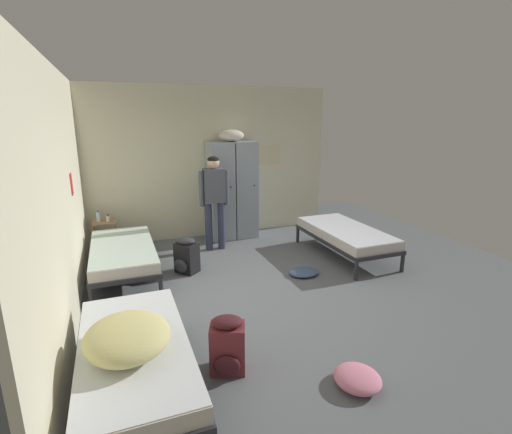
{
  "coord_description": "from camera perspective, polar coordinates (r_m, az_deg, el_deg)",
  "views": [
    {
      "loc": [
        -1.81,
        -4.45,
        2.3
      ],
      "look_at": [
        0.0,
        0.26,
        0.95
      ],
      "focal_mm": 26.39,
      "sensor_mm": 36.0,
      "label": 1
    }
  ],
  "objects": [
    {
      "name": "water_bottle",
      "position": [
        6.93,
        -22.8,
        0.07
      ],
      "size": [
        0.06,
        0.06,
        0.19
      ],
      "color": "#B2DBEA",
      "rests_on": "shelf_unit"
    },
    {
      "name": "bed_left_front",
      "position": [
        3.49,
        -17.9,
        -19.15
      ],
      "size": [
        0.9,
        1.9,
        0.49
      ],
      "color": "#28282D",
      "rests_on": "ground_plane"
    },
    {
      "name": "bedding_heap",
      "position": [
        3.26,
        -18.94,
        -16.81
      ],
      "size": [
        0.66,
        0.73,
        0.27
      ],
      "color": "#D1C67F",
      "rests_on": "bed_left_front"
    },
    {
      "name": "shelf_unit",
      "position": [
        6.99,
        -21.89,
        -2.38
      ],
      "size": [
        0.38,
        0.3,
        0.57
      ],
      "color": "#99704C",
      "rests_on": "ground_plane"
    },
    {
      "name": "backpack_black",
      "position": [
        5.81,
        -10.51,
        -5.84
      ],
      "size": [
        0.42,
        0.41,
        0.55
      ],
      "color": "black",
      "rests_on": "ground_plane"
    },
    {
      "name": "bed_left_rear",
      "position": [
        5.88,
        -19.53,
        -4.98
      ],
      "size": [
        0.9,
        1.9,
        0.49
      ],
      "color": "#28282D",
      "rests_on": "ground_plane"
    },
    {
      "name": "locker_bank",
      "position": [
        7.25,
        -3.63,
        4.36
      ],
      "size": [
        0.9,
        0.55,
        2.07
      ],
      "color": "#8C99A3",
      "rests_on": "ground_plane"
    },
    {
      "name": "lotion_bottle",
      "position": [
        6.87,
        -21.54,
        -0.18
      ],
      "size": [
        0.05,
        0.05,
        0.13
      ],
      "color": "beige",
      "rests_on": "shelf_unit"
    },
    {
      "name": "room_backdrop",
      "position": [
        5.81,
        -15.16,
        5.86
      ],
      "size": [
        4.77,
        5.33,
        2.86
      ],
      "color": "beige",
      "rests_on": "ground_plane"
    },
    {
      "name": "ground_plane",
      "position": [
        5.32,
        1.03,
        -10.63
      ],
      "size": [
        8.43,
        8.43,
        0.0
      ],
      "primitive_type": "plane",
      "color": "slate"
    },
    {
      "name": "person_traveler",
      "position": [
        6.56,
        -6.35,
        3.42
      ],
      "size": [
        0.52,
        0.22,
        1.65
      ],
      "color": "#2D334C",
      "rests_on": "ground_plane"
    },
    {
      "name": "backpack_maroon",
      "position": [
        3.66,
        -4.34,
        -18.89
      ],
      "size": [
        0.38,
        0.4,
        0.55
      ],
      "color": "maroon",
      "rests_on": "ground_plane"
    },
    {
      "name": "clothes_pile_denim",
      "position": [
        5.75,
        7.24,
        -8.26
      ],
      "size": [
        0.46,
        0.38,
        0.09
      ],
      "color": "#42567A",
      "rests_on": "ground_plane"
    },
    {
      "name": "bed_right",
      "position": [
        6.53,
        13.39,
        -2.53
      ],
      "size": [
        0.9,
        1.9,
        0.49
      ],
      "color": "#28282D",
      "rests_on": "ground_plane"
    },
    {
      "name": "clothes_pile_pink",
      "position": [
        3.71,
        15.13,
        -22.55
      ],
      "size": [
        0.41,
        0.43,
        0.14
      ],
      "color": "pink",
      "rests_on": "ground_plane"
    }
  ]
}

